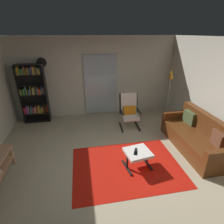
{
  "coord_description": "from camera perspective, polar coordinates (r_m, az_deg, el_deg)",
  "views": [
    {
      "loc": [
        -0.53,
        -3.0,
        2.68
      ],
      "look_at": [
        0.22,
        1.08,
        0.82
      ],
      "focal_mm": 28.54,
      "sensor_mm": 36.0,
      "label": 1
    }
  ],
  "objects": [
    {
      "name": "lounge_armchair",
      "position": [
        5.41,
        5.56,
        0.68
      ],
      "size": [
        0.6,
        0.68,
        1.02
      ],
      "color": "black",
      "rests_on": "ground"
    },
    {
      "name": "tv_remote",
      "position": [
        3.89,
        7.59,
        -12.04
      ],
      "size": [
        0.1,
        0.15,
        0.02
      ],
      "primitive_type": "cube",
      "rotation": [
        0.0,
        0.0,
        -0.44
      ],
      "color": "black",
      "rests_on": "ottoman"
    },
    {
      "name": "bookshelf_near_tv",
      "position": [
        6.07,
        -23.87,
        5.6
      ],
      "size": [
        0.79,
        0.3,
        1.84
      ],
      "color": "black",
      "rests_on": "ground"
    },
    {
      "name": "ground_plane",
      "position": [
        4.06,
        -0.35,
        -17.16
      ],
      "size": [
        7.02,
        7.02,
        0.0
      ],
      "primitive_type": "plane",
      "color": "tan"
    },
    {
      "name": "wall_back",
      "position": [
        6.09,
        -5.24,
        10.95
      ],
      "size": [
        5.6,
        0.06,
        2.6
      ],
      "primitive_type": "cube",
      "color": "beige",
      "rests_on": "ground"
    },
    {
      "name": "leather_sofa",
      "position": [
        4.92,
        25.47,
        -7.26
      ],
      "size": [
        0.8,
        1.99,
        0.87
      ],
      "color": "#5B2E13",
      "rests_on": "ground"
    },
    {
      "name": "wall_clock",
      "position": [
        5.99,
        -21.62,
        14.57
      ],
      "size": [
        0.29,
        0.03,
        0.29
      ],
      "color": "silver"
    },
    {
      "name": "floor_lamp_by_shelf",
      "position": [
        5.91,
        18.12,
        9.25
      ],
      "size": [
        0.22,
        0.22,
        1.64
      ],
      "color": "#A5A5AD",
      "rests_on": "ground"
    },
    {
      "name": "area_rug",
      "position": [
        4.09,
        4.7,
        -16.85
      ],
      "size": [
        2.32,
        1.7,
        0.01
      ],
      "primitive_type": "cube",
      "color": "red",
      "rests_on": "ground"
    },
    {
      "name": "ottoman",
      "position": [
        3.92,
        8.23,
        -13.18
      ],
      "size": [
        0.59,
        0.56,
        0.39
      ],
      "color": "white",
      "rests_on": "ground"
    },
    {
      "name": "cell_phone",
      "position": [
        3.82,
        7.55,
        -12.86
      ],
      "size": [
        0.11,
        0.16,
        0.01
      ],
      "primitive_type": "cube",
      "rotation": [
        0.0,
        0.0,
        -0.37
      ],
      "color": "black",
      "rests_on": "ottoman"
    },
    {
      "name": "glass_door_panel",
      "position": [
        6.1,
        -3.57,
        8.61
      ],
      "size": [
        1.1,
        0.01,
        2.0
      ],
      "primitive_type": "cube",
      "color": "silver"
    }
  ]
}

